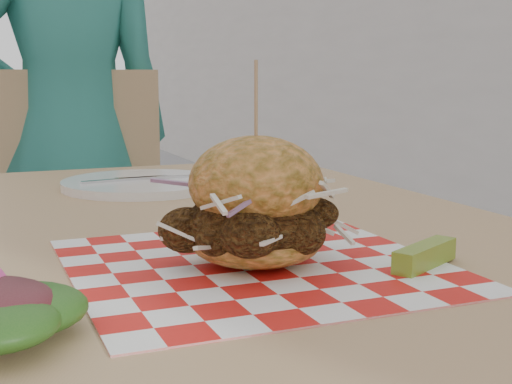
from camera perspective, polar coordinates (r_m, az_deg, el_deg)
diner at (r=1.93m, az=-14.64°, el=4.14°), size 0.58×0.39×1.54m
patio_table at (r=0.93m, az=-4.33°, el=-7.34°), size 0.80×1.20×0.75m
patio_chair at (r=1.85m, az=-13.13°, el=-2.90°), size 0.44×0.45×0.95m
paper_liner at (r=0.72m, az=0.00°, el=-5.84°), size 0.36×0.36×0.00m
sandwich at (r=0.70m, az=0.00°, el=-1.38°), size 0.18×0.18×0.20m
pickle_spear at (r=0.72m, az=13.36°, el=-4.95°), size 0.09×0.06×0.02m
place_setting at (r=1.21m, az=-9.04°, el=0.67°), size 0.27×0.27×0.02m
kraft_tray at (r=1.30m, az=0.73°, el=2.05°), size 0.15×0.12×0.06m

